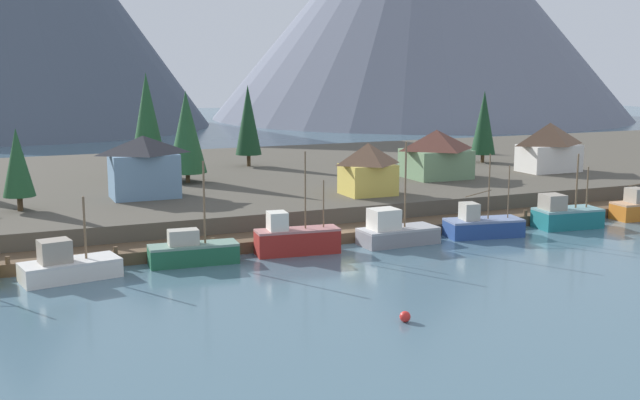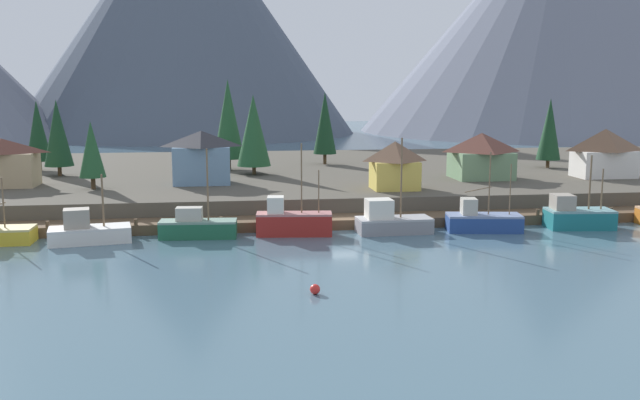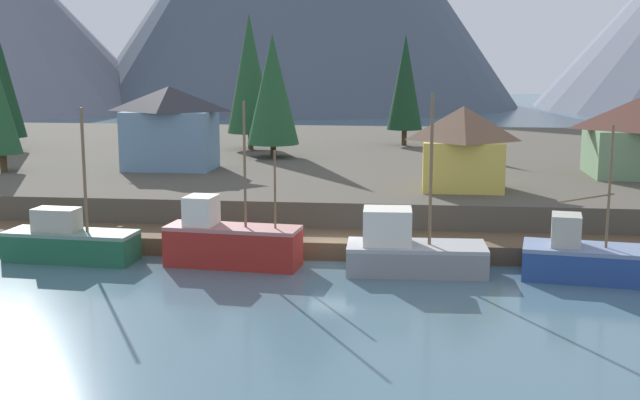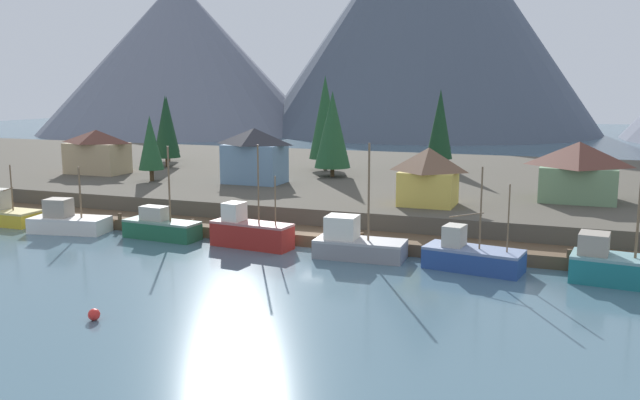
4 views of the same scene
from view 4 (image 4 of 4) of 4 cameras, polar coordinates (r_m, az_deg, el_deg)
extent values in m
cube|color=#476675|center=(74.73, 5.16, -1.10)|extent=(400.00, 400.00, 1.00)
cube|color=brown|center=(57.75, 0.32, -3.23)|extent=(80.00, 4.00, 1.00)
cylinder|color=brown|center=(70.93, -21.94, -1.27)|extent=(0.36, 0.36, 1.60)
cylinder|color=brown|center=(65.81, -16.80, -1.79)|extent=(0.36, 0.36, 1.60)
cylinder|color=brown|center=(61.31, -10.85, -2.36)|extent=(0.36, 0.36, 1.60)
cylinder|color=brown|center=(57.58, -4.05, -2.99)|extent=(0.36, 0.36, 1.60)
cylinder|color=brown|center=(54.77, 3.58, -3.64)|extent=(0.36, 0.36, 1.60)
cylinder|color=brown|center=(53.02, 11.89, -4.27)|extent=(0.36, 0.36, 1.60)
cylinder|color=brown|center=(52.46, 20.57, -4.84)|extent=(0.36, 0.36, 1.60)
cube|color=#4C473D|center=(85.91, 7.35, 1.44)|extent=(400.00, 56.00, 2.50)
cone|color=slate|center=(209.31, -11.97, 11.97)|extent=(84.01, 84.01, 45.37)
cone|color=#475160|center=(209.30, 9.34, 15.87)|extent=(101.78, 101.78, 73.21)
cube|color=gold|center=(72.68, -25.42, -1.40)|extent=(7.11, 2.98, 1.26)
cube|color=tan|center=(72.56, -25.46, -0.83)|extent=(7.11, 2.98, 0.20)
cylinder|color=brown|center=(71.41, -24.98, 0.97)|extent=(0.14, 0.14, 4.52)
cylinder|color=brown|center=(72.23, -25.55, 0.71)|extent=(2.61, 0.11, 0.86)
cube|color=silver|center=(66.31, -20.68, -2.08)|extent=(7.53, 4.27, 1.23)
cube|color=silver|center=(66.17, -20.71, -1.47)|extent=(7.53, 4.27, 0.20)
cube|color=gray|center=(66.57, -21.55, -0.62)|extent=(2.49, 2.17, 1.71)
cylinder|color=brown|center=(65.14, -19.92, 0.62)|extent=(0.18, 0.18, 4.74)
cube|color=#1E5B3D|center=(61.04, -13.41, -2.58)|extent=(7.25, 2.85, 1.45)
cube|color=gray|center=(60.87, -13.44, -1.82)|extent=(7.25, 2.85, 0.20)
cube|color=#B2AD9E|center=(61.23, -14.05, -1.09)|extent=(2.49, 1.55, 1.23)
cylinder|color=brown|center=(59.71, -12.84, 1.33)|extent=(0.17, 0.17, 6.67)
cube|color=maroon|center=(56.44, -5.87, -3.09)|extent=(7.29, 2.97, 1.96)
cube|color=#AD6C6A|center=(56.22, -5.89, -2.01)|extent=(7.29, 2.97, 0.20)
cube|color=silver|center=(56.99, -7.38, -0.98)|extent=(1.71, 1.92, 1.56)
cylinder|color=brown|center=(55.26, -5.33, 1.36)|extent=(0.14, 0.14, 6.57)
cylinder|color=brown|center=(54.62, -3.87, -0.05)|extent=(0.12, 0.12, 4.07)
cube|color=gray|center=(52.80, 3.46, -4.31)|extent=(7.21, 3.29, 1.29)
cube|color=#9F9FA2|center=(52.63, 3.47, -3.53)|extent=(7.21, 3.29, 0.20)
cube|color=silver|center=(52.81, 1.91, -2.34)|extent=(2.52, 2.22, 1.83)
cylinder|color=brown|center=(51.71, 4.21, 0.67)|extent=(0.17, 0.17, 7.67)
cube|color=navy|center=(50.58, 13.03, -5.07)|extent=(7.47, 4.00, 1.46)
cube|color=#6C7DA2|center=(50.38, 13.06, -4.16)|extent=(7.47, 4.00, 0.20)
cube|color=#B2AD9E|center=(50.62, 11.47, -3.01)|extent=(1.68, 2.00, 1.57)
cylinder|color=brown|center=(49.63, 13.66, -0.69)|extent=(0.13, 0.13, 6.08)
cylinder|color=brown|center=(49.23, 15.88, -1.54)|extent=(0.11, 0.11, 4.94)
cylinder|color=brown|center=(50.03, 12.47, -1.26)|extent=(2.59, 0.49, 0.64)
cube|color=#196B70|center=(50.36, 24.35, -5.61)|extent=(6.66, 3.82, 1.71)
cube|color=#679496|center=(50.13, 24.43, -4.55)|extent=(6.66, 3.82, 0.20)
cube|color=gray|center=(50.03, 22.47, -3.46)|extent=(2.17, 2.37, 1.48)
cylinder|color=brown|center=(49.55, 25.67, -1.51)|extent=(0.18, 0.18, 5.36)
cube|color=#6689A8|center=(76.66, -5.63, 3.11)|extent=(6.62, 4.43, 4.45)
pyramid|color=#2D2D33|center=(76.37, -5.67, 5.47)|extent=(6.95, 4.66, 1.87)
cube|color=gold|center=(62.68, 9.26, 1.00)|extent=(5.05, 4.28, 3.18)
pyramid|color=brown|center=(62.34, 9.33, 3.46)|extent=(5.30, 4.49, 2.22)
cube|color=#6B8E66|center=(69.17, 21.22, 1.36)|extent=(6.96, 6.17, 3.37)
pyramid|color=brown|center=(68.85, 21.37, 3.72)|extent=(7.31, 6.48, 2.36)
cube|color=tan|center=(89.59, -18.58, 3.42)|extent=(7.43, 4.44, 3.92)
pyramid|color=brown|center=(89.36, -18.67, 5.20)|extent=(7.80, 4.66, 1.66)
cylinder|color=#4C3823|center=(81.91, 1.07, 2.41)|extent=(0.50, 0.50, 1.15)
cone|color=#1E4C28|center=(81.42, 1.08, 6.07)|extent=(4.44, 4.44, 9.31)
cylinder|color=#4C3823|center=(102.31, -12.88, 3.67)|extent=(0.50, 0.50, 1.35)
cone|color=#14381E|center=(101.94, -12.98, 6.36)|extent=(3.35, 3.35, 8.29)
cylinder|color=#4C3823|center=(94.79, -12.98, 3.20)|extent=(0.50, 0.50, 1.30)
cone|color=#14381E|center=(94.38, -13.09, 6.17)|extent=(3.68, 3.68, 8.54)
cylinder|color=#4C3823|center=(89.77, 10.16, 3.03)|extent=(0.50, 0.50, 1.57)
cone|color=#14381E|center=(89.33, 10.27, 6.44)|extent=(3.45, 3.45, 9.15)
cylinder|color=#4C3823|center=(88.65, 0.45, 3.09)|extent=(0.50, 0.50, 1.55)
cone|color=#1E4C28|center=(88.16, 0.45, 7.12)|extent=(4.27, 4.27, 10.92)
cylinder|color=#4C3823|center=(80.52, -14.25, 2.07)|extent=(0.50, 0.50, 1.37)
cone|color=#1E4C28|center=(80.13, -14.36, 4.80)|extent=(2.93, 2.93, 6.32)
sphere|color=red|center=(41.19, -18.84, -9.29)|extent=(0.70, 0.70, 0.70)
camera|label=1|loc=(50.34, -82.87, 4.20)|focal=44.16mm
camera|label=2|loc=(35.05, -96.28, -0.11)|focal=39.46mm
camera|label=3|loc=(17.59, -41.04, -0.87)|focal=45.56mm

